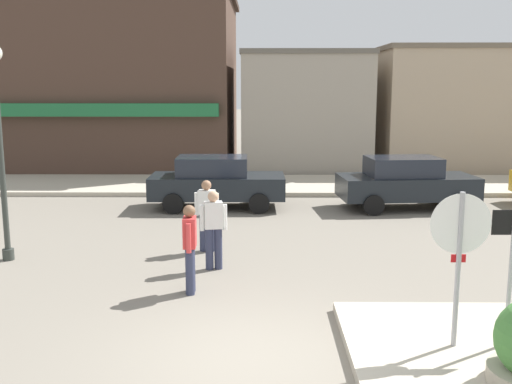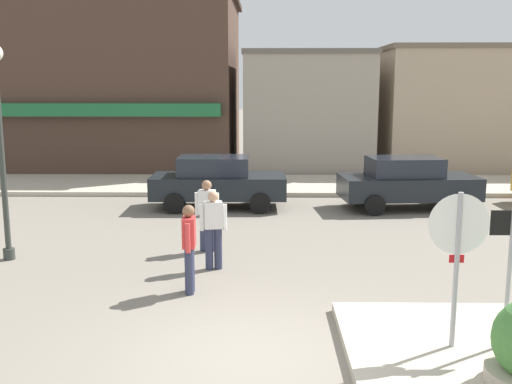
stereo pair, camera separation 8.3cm
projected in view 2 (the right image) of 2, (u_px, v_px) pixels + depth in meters
ground_plane at (254, 359)px, 8.17m from camera, size 160.00×160.00×0.00m
kerb_far at (262, 185)px, 21.74m from camera, size 80.00×4.00×0.15m
stop_sign at (457, 250)px, 7.98m from camera, size 0.82×0.07×2.30m
one_way_sign at (510, 263)px, 8.04m from camera, size 0.60×0.06×2.10m
parked_car_nearest at (218, 181)px, 17.96m from camera, size 4.03×1.93×1.56m
parked_car_second at (407, 182)px, 17.80m from camera, size 4.14×2.16×1.56m
pedestrian_crossing_near at (207, 213)px, 13.27m from camera, size 0.56×0.27×1.61m
pedestrian_crossing_far at (213, 227)px, 11.98m from camera, size 0.56×0.28×1.61m
pedestrian_kerb_side at (189, 246)px, 10.60m from camera, size 0.23×0.55×1.61m
building_corner_shop at (105, 81)px, 27.48m from camera, size 12.28×9.27×7.60m
building_storefront_left_near at (305, 110)px, 26.51m from camera, size 5.42×6.27×5.05m
building_storefront_left_mid at (479, 108)px, 26.35m from camera, size 8.90×5.76×5.27m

